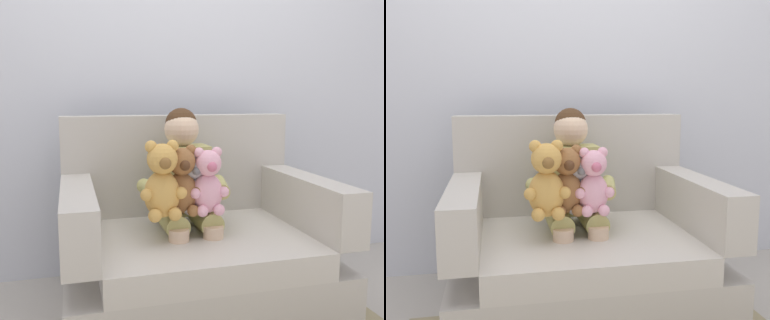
% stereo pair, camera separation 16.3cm
% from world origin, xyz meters
% --- Properties ---
extents(ground_plane, '(8.00, 8.00, 0.00)m').
position_xyz_m(ground_plane, '(0.00, 0.00, 0.00)').
color(ground_plane, '#ADA89E').
extents(back_wall, '(6.00, 0.10, 2.60)m').
position_xyz_m(back_wall, '(0.00, 0.68, 1.30)').
color(back_wall, silver).
rests_on(back_wall, ground).
extents(armchair, '(1.23, 0.91, 0.95)m').
position_xyz_m(armchair, '(0.00, 0.05, 0.30)').
color(armchair, '#BCB7AD').
rests_on(armchair, ground).
extents(seated_child, '(0.45, 0.39, 0.82)m').
position_xyz_m(seated_child, '(-0.04, 0.07, 0.62)').
color(seated_child, tan).
rests_on(seated_child, armchair).
extents(plush_grey, '(0.16, 0.13, 0.27)m').
position_xyz_m(plush_grey, '(-0.03, -0.05, 0.65)').
color(plush_grey, '#9E9EA3').
rests_on(plush_grey, armchair).
extents(plush_brown, '(0.19, 0.15, 0.32)m').
position_xyz_m(plush_brown, '(-0.09, -0.08, 0.67)').
color(plush_brown, brown).
rests_on(plush_brown, armchair).
extents(plush_honey, '(0.20, 0.17, 0.34)m').
position_xyz_m(plush_honey, '(-0.19, -0.12, 0.68)').
color(plush_honey, gold).
rests_on(plush_honey, armchair).
extents(plush_pink, '(0.18, 0.15, 0.30)m').
position_xyz_m(plush_pink, '(0.02, -0.10, 0.66)').
color(plush_pink, '#EAA8BC').
rests_on(plush_pink, armchair).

